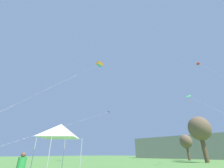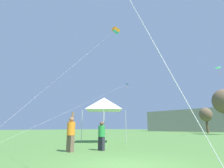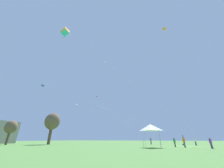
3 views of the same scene
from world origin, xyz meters
TOP-DOWN VIEW (x-y plane):
  - distant_building at (-15.75, 57.90)m, footprint 32.65×11.73m
  - tree_far_centre at (-9.04, 41.36)m, footprint 2.92×2.92m
  - tree_near_right at (-3.36, 33.35)m, footprint 4.12×4.12m
  - festival_tent at (-7.38, 6.07)m, footprint 2.98×2.98m
  - kite_blue_delta_0 at (-17.32, 21.51)m, footprint 10.76×25.33m
  - kite_green_delta_1 at (-2.07, 26.28)m, footprint 10.28×19.26m
  - kite_orange_box_3 at (-18.06, 19.46)m, footprint 11.75×23.33m
  - kite_red_diamond_4 at (1.34, 21.94)m, footprint 7.08×14.49m

SIDE VIEW (x-z plane):
  - festival_tent at x=-7.38m, z-range 1.33..5.15m
  - distant_building at x=-15.75m, z-range 0.00..6.91m
  - tree_far_centre at x=-9.04m, z-range 1.24..7.14m
  - tree_near_right at x=-3.36m, z-range 1.75..10.07m
  - kite_blue_delta_0 at x=-17.32m, z-range 4.40..14.38m
  - kite_green_delta_1 at x=-2.07m, z-range 4.97..15.95m
  - kite_red_diamond_4 at x=1.34m, z-range 6.65..20.83m
  - kite_orange_box_3 at x=-18.06m, z-range 10.07..31.72m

